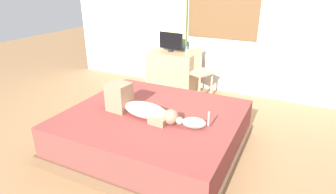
{
  "coord_description": "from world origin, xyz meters",
  "views": [
    {
      "loc": [
        1.36,
        -2.57,
        1.95
      ],
      "look_at": [
        -0.03,
        0.25,
        0.64
      ],
      "focal_mm": 29.9,
      "sensor_mm": 36.0,
      "label": 1
    }
  ],
  "objects": [
    {
      "name": "ground_plane",
      "position": [
        0.0,
        0.0,
        0.0
      ],
      "size": [
        16.0,
        16.0,
        0.0
      ],
      "primitive_type": "plane",
      "color": "olive"
    },
    {
      "name": "back_wall_with_window",
      "position": [
        -0.0,
        2.43,
        1.46
      ],
      "size": [
        6.4,
        0.14,
        2.9
      ],
      "color": "silver",
      "rests_on": "ground"
    },
    {
      "name": "bed",
      "position": [
        -0.13,
        0.05,
        0.24
      ],
      "size": [
        2.06,
        1.86,
        0.49
      ],
      "color": "brown",
      "rests_on": "ground"
    },
    {
      "name": "person_lying",
      "position": [
        -0.26,
        -0.07,
        0.61
      ],
      "size": [
        0.94,
        0.32,
        0.34
      ],
      "color": "#CCB299",
      "rests_on": "bed"
    },
    {
      "name": "cat",
      "position": [
        0.43,
        -0.09,
        0.56
      ],
      "size": [
        0.35,
        0.17,
        0.21
      ],
      "color": "gray",
      "rests_on": "bed"
    },
    {
      "name": "desk",
      "position": [
        -0.81,
        2.04,
        0.37
      ],
      "size": [
        0.9,
        0.56,
        0.74
      ],
      "color": "#997A56",
      "rests_on": "ground"
    },
    {
      "name": "tv_monitor",
      "position": [
        -0.85,
        2.04,
        0.92
      ],
      "size": [
        0.48,
        0.1,
        0.35
      ],
      "color": "black",
      "rests_on": "desk"
    },
    {
      "name": "cup",
      "position": [
        -0.62,
        2.22,
        0.78
      ],
      "size": [
        0.08,
        0.08,
        0.08
      ],
      "primitive_type": "cylinder",
      "color": "teal",
      "rests_on": "desk"
    },
    {
      "name": "chair_by_desk",
      "position": [
        -0.28,
        1.95,
        0.51
      ],
      "size": [
        0.5,
        0.5,
        0.86
      ],
      "color": "tan",
      "rests_on": "ground"
    },
    {
      "name": "curtain_left",
      "position": [
        -0.88,
        2.32,
        1.22
      ],
      "size": [
        0.44,
        0.06,
        2.45
      ],
      "primitive_type": "cube",
      "color": "#ADCC75",
      "rests_on": "ground"
    }
  ]
}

